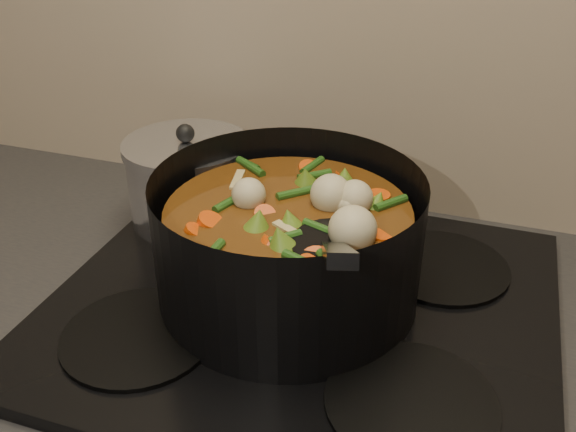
% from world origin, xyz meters
% --- Properties ---
extents(stovetop, '(0.62, 0.54, 0.03)m').
position_xyz_m(stovetop, '(0.00, 1.93, 0.92)').
color(stovetop, black).
rests_on(stovetop, counter).
extents(stockpot, '(0.36, 0.43, 0.24)m').
position_xyz_m(stockpot, '(-0.02, 1.94, 1.01)').
color(stockpot, black).
rests_on(stockpot, stovetop).
extents(saucepan, '(0.19, 0.19, 0.15)m').
position_xyz_m(saucepan, '(-0.23, 2.08, 0.99)').
color(saucepan, silver).
rests_on(saucepan, stovetop).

